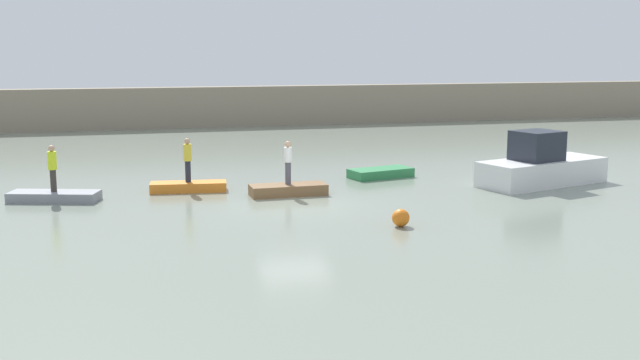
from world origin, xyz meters
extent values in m
plane|color=gray|center=(0.00, 0.00, 0.00)|extent=(120.00, 120.00, 0.00)
cube|color=gray|center=(0.00, 27.83, 1.42)|extent=(80.00, 1.20, 2.83)
cube|color=white|center=(10.88, 1.58, 0.52)|extent=(6.01, 3.62, 1.04)
cube|color=#232833|center=(10.51, 1.47, 1.64)|extent=(2.14, 2.02, 1.21)
cube|color=gray|center=(-8.39, 3.02, 0.18)|extent=(3.42, 1.97, 0.36)
cube|color=orange|center=(-3.42, 3.70, 0.19)|extent=(3.05, 1.26, 0.37)
cube|color=brown|center=(0.21, 1.94, 0.21)|extent=(2.95, 1.15, 0.42)
cube|color=#2D7F47|center=(4.97, 4.86, 0.20)|extent=(2.96, 1.83, 0.39)
cylinder|color=#38332D|center=(-8.39, 3.02, 0.77)|extent=(0.22, 0.22, 0.82)
cylinder|color=#D8F226|center=(-8.39, 3.02, 1.51)|extent=(0.32, 0.32, 0.67)
sphere|color=tan|center=(-8.39, 3.02, 1.96)|extent=(0.24, 0.24, 0.24)
cylinder|color=#232838|center=(-3.42, 3.70, 0.79)|extent=(0.22, 0.22, 0.84)
cylinder|color=yellow|center=(-3.42, 3.70, 1.55)|extent=(0.32, 0.32, 0.66)
sphere|color=tan|center=(-3.42, 3.70, 1.99)|extent=(0.24, 0.24, 0.24)
cylinder|color=#4C4C56|center=(0.21, 1.94, 0.85)|extent=(0.22, 0.22, 0.86)
cylinder|color=white|center=(0.21, 1.94, 1.57)|extent=(0.32, 0.32, 0.57)
sphere|color=tan|center=(0.21, 1.94, 1.98)|extent=(0.24, 0.24, 0.24)
sphere|color=orange|center=(2.57, -4.01, 0.28)|extent=(0.57, 0.57, 0.57)
camera|label=1|loc=(-5.85, -26.15, 5.65)|focal=42.78mm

